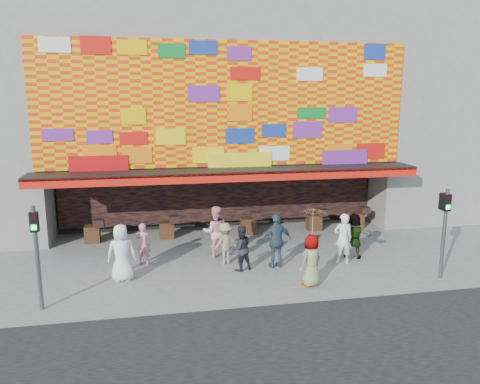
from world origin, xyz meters
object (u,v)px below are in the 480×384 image
Objects in this scene: ped_b at (143,244)px; parasol at (313,221)px; signal_right at (445,223)px; ped_e at (277,241)px; signal_left at (36,246)px; ped_c at (241,248)px; ped_d at (225,243)px; ped_h at (343,239)px; ped_i at (215,232)px; ped_a at (122,253)px; ped_f at (354,236)px; ped_g at (312,260)px.

ped_b is 6.13m from parasol.
signal_right reaches higher than ped_e.
ped_c is (6.06, 1.92, -1.07)m from signal_left.
signal_right is 10.18m from ped_b.
signal_left is 4.33m from ped_b.
ped_d is 0.85× the size of parasol.
ped_e is at bearing 138.52° from ped_d.
ped_h is (9.77, 1.91, -0.94)m from signal_left.
ped_d is 0.78× the size of ped_i.
parasol is (2.59, -3.26, 1.14)m from ped_i.
signal_right is 6.71m from ped_c.
ped_a is 3.95m from ped_c.
ped_d is 0.89× the size of ped_f.
ped_e is at bearing -175.12° from ped_b.
ped_g is 0.95× the size of parasol.
ped_e is at bearing 145.19° from ped_i.
ped_i is (-1.94, 1.50, 0.01)m from ped_e.
ped_c is 4.35m from ped_f.
ped_g is (5.87, -1.55, -0.10)m from ped_a.
ped_i is at bearing 153.64° from signal_right.
signal_right is 5.50m from ped_e.
ped_g reaches higher than ped_c.
ped_b is 0.96× the size of ped_c.
signal_left is 1.97× the size of ped_b.
ped_d is at bearing 16.60° from ped_f.
ped_i reaches higher than ped_h.
signal_right is 7.86m from ped_i.
ped_h is at bearing 144.03° from signal_right.
ped_a is at bearing 24.32° from ped_f.
ped_d is 0.87m from ped_i.
ped_a is 3.64m from ped_d.
signal_right reaches higher than ped_g.
ped_c is 3.71m from ped_h.
signal_right is 1.57× the size of ped_e.
parasol is at bearing 103.03° from ped_e.
ped_f is at bearing -136.73° from ped_h.
parasol is at bearing 131.39° from ped_i.
ped_b is at bearing -56.69° from ped_g.
ped_i is (-0.66, 1.55, 0.17)m from ped_c.
ped_i reaches higher than ped_b.
ped_a is at bearing 165.23° from parasol.
signal_left is 1.70× the size of parasol.
ped_e is (7.34, 1.97, -0.91)m from signal_left.
signal_right is 1.77× the size of ped_f.
signal_left is 6.48m from ped_i.
parasol is (5.87, -1.55, 1.17)m from ped_a.
signal_right reaches higher than ped_i.
ped_c is 0.86× the size of ped_h.
ped_h is at bearing 11.07° from signal_left.
parasol is at bearing 62.26° from ped_f.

